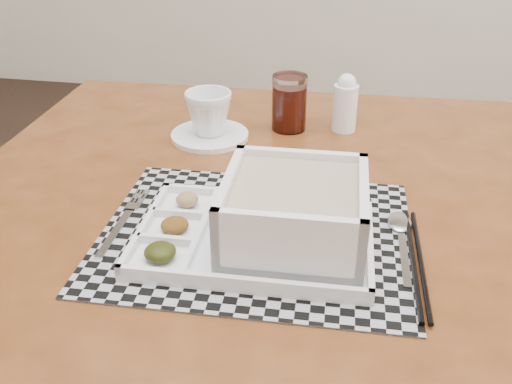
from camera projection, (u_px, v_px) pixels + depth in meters
dining_table at (259, 238)px, 0.94m from camera, size 1.05×1.05×0.76m
placemat at (256, 234)px, 0.81m from camera, size 0.45×0.37×0.00m
serving_tray at (283, 219)px, 0.77m from camera, size 0.33×0.23×0.10m
fork at (124, 220)px, 0.84m from camera, size 0.02×0.19×0.00m
spoon at (400, 227)px, 0.82m from camera, size 0.04×0.18×0.01m
chopsticks at (417, 261)px, 0.75m from camera, size 0.02×0.24×0.01m
saucer at (210, 135)px, 1.10m from camera, size 0.15×0.15×0.01m
cup at (209, 113)px, 1.08m from camera, size 0.12×0.12×0.08m
juice_glass at (289, 105)px, 1.12m from camera, size 0.07×0.07×0.11m
creamer_bottle at (345, 104)px, 1.11m from camera, size 0.05×0.05×0.12m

